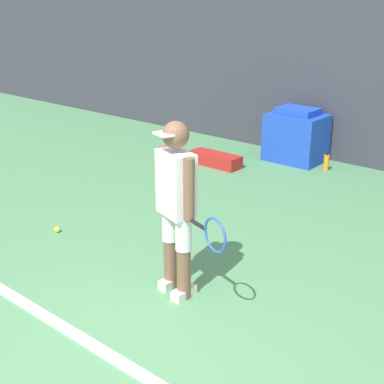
# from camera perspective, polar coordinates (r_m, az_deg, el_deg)

# --- Properties ---
(court_baseline) EXTENTS (21.60, 0.10, 0.01)m
(court_baseline) POSITION_cam_1_polar(r_m,az_deg,el_deg) (3.89, -5.79, -18.62)
(court_baseline) COLOR white
(court_baseline) RESTS_ON ground_plane
(tennis_player) EXTENTS (0.91, 0.37, 1.52)m
(tennis_player) POSITION_cam_1_polar(r_m,az_deg,el_deg) (4.39, -1.61, -1.18)
(tennis_player) COLOR brown
(tennis_player) RESTS_ON ground_plane
(tennis_ball) EXTENTS (0.07, 0.07, 0.07)m
(tennis_ball) POSITION_cam_1_polar(r_m,az_deg,el_deg) (6.03, -14.20, -3.90)
(tennis_ball) COLOR #D1E533
(tennis_ball) RESTS_ON ground_plane
(covered_chair) EXTENTS (0.84, 0.65, 0.83)m
(covered_chair) POSITION_cam_1_polar(r_m,az_deg,el_deg) (8.44, 11.04, 5.87)
(covered_chair) COLOR blue
(covered_chair) RESTS_ON ground_plane
(equipment_bag) EXTENTS (0.83, 0.30, 0.19)m
(equipment_bag) POSITION_cam_1_polar(r_m,az_deg,el_deg) (8.12, 2.48, 3.49)
(equipment_bag) COLOR #B2231E
(equipment_bag) RESTS_ON ground_plane
(water_bottle) EXTENTS (0.08, 0.08, 0.26)m
(water_bottle) POSITION_cam_1_polar(r_m,az_deg,el_deg) (8.11, 14.14, 3.08)
(water_bottle) COLOR orange
(water_bottle) RESTS_ON ground_plane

